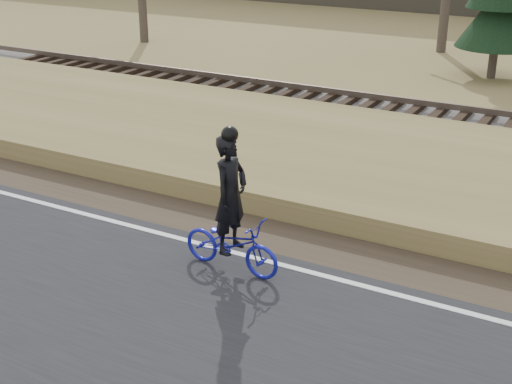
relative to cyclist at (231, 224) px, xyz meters
The scene contains 4 objects.
ground 3.95m from the cyclist, ahead, with size 120.00×120.00×0.00m, color olive.
edge_line 3.96m from the cyclist, ahead, with size 120.00×0.12×0.01m, color silver.
shoulder 4.21m from the cyclist, 21.35° to the left, with size 120.00×1.60×0.04m, color #473A2B.
cyclist is the anchor object (origin of this frame).
Camera 1 is at (1.33, -8.89, 5.55)m, focal length 50.00 mm.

